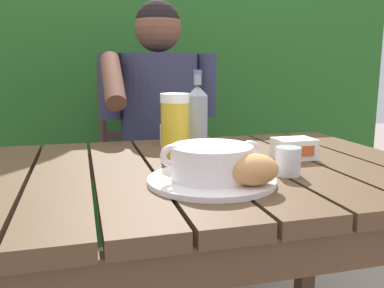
# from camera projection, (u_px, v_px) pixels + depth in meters

# --- Properties ---
(dining_table) EXTENTS (1.30, 0.82, 0.73)m
(dining_table) POSITION_uv_depth(u_px,v_px,m) (180.00, 202.00, 1.07)
(dining_table) COLOR #4F3723
(dining_table) RESTS_ON ground_plane
(hedge_backdrop) EXTENTS (3.12, 0.93, 2.24)m
(hedge_backdrop) POSITION_uv_depth(u_px,v_px,m) (102.00, 64.00, 2.41)
(hedge_backdrop) COLOR #265C22
(hedge_backdrop) RESTS_ON ground_plane
(chair_near_diner) EXTENTS (0.47, 0.47, 1.00)m
(chair_near_diner) POSITION_uv_depth(u_px,v_px,m) (154.00, 173.00, 1.92)
(chair_near_diner) COLOR #472E2D
(chair_near_diner) RESTS_ON ground_plane
(person_eating) EXTENTS (0.48, 0.47, 1.24)m
(person_eating) POSITION_uv_depth(u_px,v_px,m) (160.00, 129.00, 1.68)
(person_eating) COLOR #31324E
(person_eating) RESTS_ON ground_plane
(serving_plate) EXTENTS (0.28, 0.28, 0.01)m
(serving_plate) POSITION_uv_depth(u_px,v_px,m) (211.00, 180.00, 0.91)
(serving_plate) COLOR white
(serving_plate) RESTS_ON dining_table
(soup_bowl) EXTENTS (0.23, 0.18, 0.08)m
(soup_bowl) POSITION_uv_depth(u_px,v_px,m) (212.00, 161.00, 0.90)
(soup_bowl) COLOR white
(soup_bowl) RESTS_ON serving_plate
(bread_roll) EXTENTS (0.11, 0.08, 0.07)m
(bread_roll) POSITION_uv_depth(u_px,v_px,m) (254.00, 170.00, 0.84)
(bread_roll) COLOR tan
(bread_roll) RESTS_ON serving_plate
(beer_glass) EXTENTS (0.08, 0.08, 0.18)m
(beer_glass) POSITION_uv_depth(u_px,v_px,m) (175.00, 127.00, 1.10)
(beer_glass) COLOR gold
(beer_glass) RESTS_ON dining_table
(beer_bottle) EXTENTS (0.06, 0.06, 0.24)m
(beer_bottle) POSITION_uv_depth(u_px,v_px,m) (198.00, 118.00, 1.20)
(beer_bottle) COLOR gray
(beer_bottle) RESTS_ON dining_table
(water_glass_small) EXTENTS (0.06, 0.06, 0.07)m
(water_glass_small) POSITION_uv_depth(u_px,v_px,m) (288.00, 161.00, 0.97)
(water_glass_small) COLOR silver
(water_glass_small) RESTS_ON dining_table
(butter_tub) EXTENTS (0.11, 0.08, 0.06)m
(butter_tub) POSITION_uv_depth(u_px,v_px,m) (294.00, 149.00, 1.14)
(butter_tub) COLOR white
(butter_tub) RESTS_ON dining_table
(table_knife) EXTENTS (0.16, 0.07, 0.01)m
(table_knife) POSITION_uv_depth(u_px,v_px,m) (261.00, 171.00, 1.00)
(table_knife) COLOR silver
(table_knife) RESTS_ON dining_table
(diner_bowl) EXTENTS (0.14, 0.14, 0.06)m
(diner_bowl) POSITION_uv_depth(u_px,v_px,m) (181.00, 134.00, 1.36)
(diner_bowl) COLOR white
(diner_bowl) RESTS_ON dining_table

